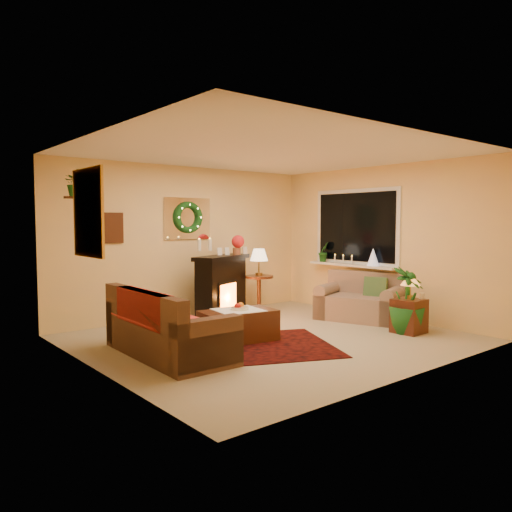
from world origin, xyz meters
TOP-DOWN VIEW (x-y plane):
  - floor at (0.00, 0.00)m, footprint 5.00×5.00m
  - ceiling at (0.00, 0.00)m, footprint 5.00×5.00m
  - wall_back at (0.00, 2.25)m, footprint 5.00×5.00m
  - wall_front at (0.00, -2.25)m, footprint 5.00×5.00m
  - wall_left at (-2.50, 0.00)m, footprint 4.50×4.50m
  - wall_right at (2.50, 0.00)m, footprint 4.50×4.50m
  - area_rug at (-0.58, -0.17)m, footprint 2.72×2.44m
  - sofa at (-1.55, 0.14)m, footprint 0.89×1.95m
  - red_throw at (-1.61, 0.33)m, footprint 0.73×1.18m
  - fireplace at (0.34, 1.70)m, footprint 1.14×0.74m
  - poinsettia at (0.68, 1.67)m, footprint 0.22×0.22m
  - mantel_candle_a at (-0.11, 1.70)m, footprint 0.06×0.06m
  - mantel_candle_b at (0.11, 1.71)m, footprint 0.07×0.07m
  - mantel_mirror at (0.00, 2.23)m, footprint 0.92×0.02m
  - wreath at (0.00, 2.19)m, footprint 0.55×0.11m
  - wall_art at (-1.35, 2.23)m, footprint 0.32×0.03m
  - gold_mirror at (-2.48, 0.30)m, footprint 0.03×0.84m
  - hanging_plant at (-2.34, 1.05)m, footprint 0.33×0.28m
  - loveseat at (2.02, 0.07)m, footprint 1.20×1.55m
  - window_frame at (2.48, 0.55)m, footprint 0.03×1.86m
  - window_glass at (2.47, 0.55)m, footprint 0.02×1.70m
  - window_sill at (2.38, 0.55)m, footprint 0.22×1.86m
  - mini_tree at (2.38, 0.08)m, footprint 0.21×0.21m
  - sill_plant at (2.37, 1.22)m, footprint 0.27×0.22m
  - side_table_round at (1.15, 1.67)m, footprint 0.62×0.62m
  - lamp_cream at (1.17, 1.69)m, footprint 0.33×0.33m
  - end_table_square at (1.81, -1.02)m, footprint 0.42×0.42m
  - lamp_tiffany at (1.82, -1.02)m, footprint 0.29×0.29m
  - coffee_table at (-0.47, 0.17)m, footprint 1.10×0.72m
  - fruit_bowl at (-0.45, 0.16)m, footprint 0.24×0.24m
  - floor_palm at (1.78, -1.01)m, footprint 1.99×1.99m

SIDE VIEW (x-z plane):
  - floor at x=0.00m, z-range 0.00..0.00m
  - area_rug at x=-0.58m, z-range 0.00..0.01m
  - coffee_table at x=-0.47m, z-range 0.00..0.42m
  - end_table_square at x=1.81m, z-range 0.02..0.52m
  - side_table_round at x=1.15m, z-range -0.01..0.66m
  - loveseat at x=2.02m, z-range 0.03..0.81m
  - sofa at x=-1.55m, z-range 0.02..0.84m
  - floor_palm at x=1.78m, z-range -1.01..1.91m
  - fruit_bowl at x=-0.45m, z-range 0.42..0.48m
  - red_throw at x=-1.61m, z-range 0.45..0.46m
  - fireplace at x=0.34m, z-range 0.05..1.05m
  - lamp_tiffany at x=1.82m, z-range 0.53..0.96m
  - window_sill at x=2.38m, z-range 0.85..0.89m
  - lamp_cream at x=1.17m, z-range 0.63..1.13m
  - mini_tree at x=2.38m, z-range 0.88..1.20m
  - sill_plant at x=2.37m, z-range 0.84..1.33m
  - mantel_candle_a at x=-0.11m, z-range 1.16..1.36m
  - mantel_candle_b at x=0.11m, z-range 1.16..1.36m
  - wall_back at x=0.00m, z-range 1.30..1.30m
  - wall_front at x=0.00m, z-range 1.30..1.30m
  - wall_left at x=-2.50m, z-range 1.30..1.30m
  - wall_right at x=2.50m, z-range 1.30..1.30m
  - poinsettia at x=0.68m, z-range 1.19..1.41m
  - wall_art at x=-1.35m, z-range 1.31..1.79m
  - window_frame at x=2.48m, z-range 0.87..2.23m
  - window_glass at x=2.47m, z-range 0.94..2.16m
  - mantel_mirror at x=0.00m, z-range 1.34..2.06m
  - wreath at x=0.00m, z-range 1.44..2.00m
  - gold_mirror at x=-2.48m, z-range 1.25..2.25m
  - hanging_plant at x=-2.34m, z-range 1.79..2.15m
  - ceiling at x=0.00m, z-range 2.60..2.60m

